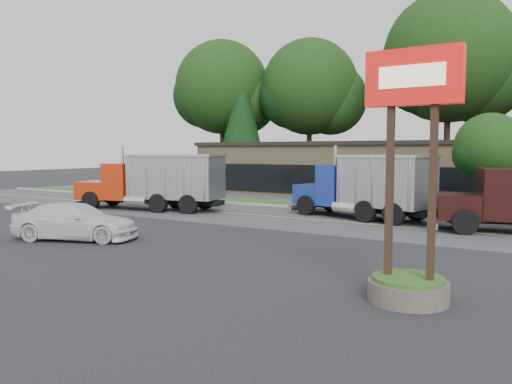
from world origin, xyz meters
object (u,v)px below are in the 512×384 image
Objects in this scene: dump_truck_red at (157,180)px; dump_truck_blue at (369,185)px; bilo_sign at (410,218)px; rally_car at (76,221)px.

dump_truck_red is 12.48m from dump_truck_blue.
bilo_sign is at bearing 136.39° from dump_truck_red.
dump_truck_blue is at bearing -179.90° from dump_truck_red.
bilo_sign is 0.75× the size of dump_truck_blue.
dump_truck_blue is 1.57× the size of rally_car.
rally_car is at bearing 69.66° from dump_truck_blue.
rally_car is at bearing 174.81° from bilo_sign.
bilo_sign is 1.17× the size of rally_car.
bilo_sign reaches higher than dump_truck_red.
bilo_sign reaches higher than dump_truck_blue.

